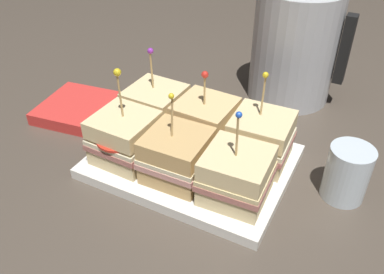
{
  "coord_description": "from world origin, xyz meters",
  "views": [
    {
      "loc": [
        0.24,
        -0.47,
        0.45
      ],
      "look_at": [
        0.0,
        0.0,
        0.06
      ],
      "focal_mm": 38.0,
      "sensor_mm": 36.0,
      "label": 1
    }
  ],
  "objects_px": {
    "sandwich_front_left": "(125,138)",
    "drinking_glass": "(347,173)",
    "serving_platter": "(192,161)",
    "sandwich_back_center": "(204,123)",
    "napkin_stack": "(79,108)",
    "sandwich_back_right": "(260,139)",
    "kettle_steel": "(295,44)",
    "sandwich_back_left": "(156,109)",
    "sandwich_front_center": "(178,156)",
    "sandwich_front_right": "(236,176)"
  },
  "relations": [
    {
      "from": "sandwich_back_left",
      "to": "drinking_glass",
      "type": "xyz_separation_m",
      "value": [
        0.34,
        -0.0,
        -0.01
      ]
    },
    {
      "from": "sandwich_back_left",
      "to": "sandwich_back_right",
      "type": "height_order",
      "value": "same"
    },
    {
      "from": "sandwich_back_right",
      "to": "drinking_glass",
      "type": "relative_size",
      "value": 1.74
    },
    {
      "from": "drinking_glass",
      "to": "sandwich_front_center",
      "type": "bearing_deg",
      "value": -158.43
    },
    {
      "from": "sandwich_back_center",
      "to": "napkin_stack",
      "type": "height_order",
      "value": "sandwich_back_center"
    },
    {
      "from": "sandwich_back_left",
      "to": "sandwich_back_center",
      "type": "height_order",
      "value": "sandwich_back_left"
    },
    {
      "from": "sandwich_front_right",
      "to": "kettle_steel",
      "type": "relative_size",
      "value": 0.58
    },
    {
      "from": "sandwich_front_left",
      "to": "sandwich_back_right",
      "type": "bearing_deg",
      "value": 26.74
    },
    {
      "from": "serving_platter",
      "to": "sandwich_back_left",
      "type": "xyz_separation_m",
      "value": [
        -0.1,
        0.05,
        0.05
      ]
    },
    {
      "from": "sandwich_back_center",
      "to": "kettle_steel",
      "type": "relative_size",
      "value": 0.54
    },
    {
      "from": "sandwich_front_right",
      "to": "napkin_stack",
      "type": "height_order",
      "value": "sandwich_front_right"
    },
    {
      "from": "sandwich_back_center",
      "to": "kettle_steel",
      "type": "bearing_deg",
      "value": 73.91
    },
    {
      "from": "sandwich_back_right",
      "to": "serving_platter",
      "type": "bearing_deg",
      "value": -153.97
    },
    {
      "from": "sandwich_back_center",
      "to": "serving_platter",
      "type": "bearing_deg",
      "value": -88.43
    },
    {
      "from": "serving_platter",
      "to": "drinking_glass",
      "type": "distance_m",
      "value": 0.25
    },
    {
      "from": "sandwich_back_center",
      "to": "sandwich_back_right",
      "type": "relative_size",
      "value": 0.91
    },
    {
      "from": "sandwich_front_right",
      "to": "sandwich_back_right",
      "type": "distance_m",
      "value": 0.1
    },
    {
      "from": "sandwich_front_left",
      "to": "sandwich_front_right",
      "type": "distance_m",
      "value": 0.19
    },
    {
      "from": "sandwich_front_right",
      "to": "napkin_stack",
      "type": "bearing_deg",
      "value": 166.33
    },
    {
      "from": "sandwich_front_center",
      "to": "sandwich_front_left",
      "type": "bearing_deg",
      "value": -179.71
    },
    {
      "from": "sandwich_front_left",
      "to": "drinking_glass",
      "type": "relative_size",
      "value": 1.84
    },
    {
      "from": "sandwich_back_left",
      "to": "kettle_steel",
      "type": "xyz_separation_m",
      "value": [
        0.17,
        0.26,
        0.06
      ]
    },
    {
      "from": "sandwich_front_left",
      "to": "sandwich_back_right",
      "type": "distance_m",
      "value": 0.22
    },
    {
      "from": "serving_platter",
      "to": "sandwich_back_right",
      "type": "distance_m",
      "value": 0.12
    },
    {
      "from": "sandwich_back_right",
      "to": "sandwich_front_right",
      "type": "bearing_deg",
      "value": -90.62
    },
    {
      "from": "serving_platter",
      "to": "napkin_stack",
      "type": "distance_m",
      "value": 0.28
    },
    {
      "from": "drinking_glass",
      "to": "kettle_steel",
      "type": "bearing_deg",
      "value": 122.04
    },
    {
      "from": "sandwich_back_left",
      "to": "kettle_steel",
      "type": "height_order",
      "value": "kettle_steel"
    },
    {
      "from": "sandwich_front_left",
      "to": "drinking_glass",
      "type": "height_order",
      "value": "sandwich_front_left"
    },
    {
      "from": "sandwich_front_left",
      "to": "napkin_stack",
      "type": "distance_m",
      "value": 0.21
    },
    {
      "from": "sandwich_front_left",
      "to": "napkin_stack",
      "type": "relative_size",
      "value": 1.03
    },
    {
      "from": "sandwich_back_left",
      "to": "sandwich_front_left",
      "type": "bearing_deg",
      "value": -89.11
    },
    {
      "from": "sandwich_back_left",
      "to": "drinking_glass",
      "type": "distance_m",
      "value": 0.34
    },
    {
      "from": "sandwich_back_left",
      "to": "sandwich_back_right",
      "type": "xyz_separation_m",
      "value": [
        0.2,
        0.0,
        0.0
      ]
    },
    {
      "from": "serving_platter",
      "to": "kettle_steel",
      "type": "xyz_separation_m",
      "value": [
        0.07,
        0.31,
        0.11
      ]
    },
    {
      "from": "sandwich_back_right",
      "to": "kettle_steel",
      "type": "distance_m",
      "value": 0.27
    },
    {
      "from": "sandwich_front_left",
      "to": "drinking_glass",
      "type": "bearing_deg",
      "value": 15.74
    },
    {
      "from": "serving_platter",
      "to": "sandwich_back_right",
      "type": "height_order",
      "value": "sandwich_back_right"
    },
    {
      "from": "serving_platter",
      "to": "sandwich_front_center",
      "type": "height_order",
      "value": "sandwich_front_center"
    },
    {
      "from": "drinking_glass",
      "to": "sandwich_front_left",
      "type": "bearing_deg",
      "value": -164.26
    },
    {
      "from": "serving_platter",
      "to": "napkin_stack",
      "type": "height_order",
      "value": "napkin_stack"
    },
    {
      "from": "serving_platter",
      "to": "sandwich_back_center",
      "type": "xyz_separation_m",
      "value": [
        -0.0,
        0.05,
        0.05
      ]
    },
    {
      "from": "sandwich_back_left",
      "to": "napkin_stack",
      "type": "xyz_separation_m",
      "value": [
        -0.18,
        -0.01,
        -0.05
      ]
    },
    {
      "from": "sandwich_back_center",
      "to": "sandwich_front_left",
      "type": "bearing_deg",
      "value": -134.11
    },
    {
      "from": "sandwich_front_center",
      "to": "sandwich_back_right",
      "type": "relative_size",
      "value": 0.96
    },
    {
      "from": "sandwich_back_left",
      "to": "sandwich_back_right",
      "type": "relative_size",
      "value": 1.0
    },
    {
      "from": "sandwich_front_center",
      "to": "napkin_stack",
      "type": "relative_size",
      "value": 0.93
    },
    {
      "from": "serving_platter",
      "to": "sandwich_back_center",
      "type": "distance_m",
      "value": 0.07
    },
    {
      "from": "napkin_stack",
      "to": "sandwich_front_left",
      "type": "bearing_deg",
      "value": -26.78
    },
    {
      "from": "sandwich_back_left",
      "to": "sandwich_back_center",
      "type": "distance_m",
      "value": 0.1
    }
  ]
}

